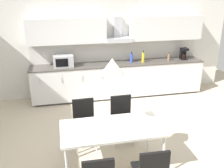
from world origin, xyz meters
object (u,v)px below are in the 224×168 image
Objects in this scene: chair_far_left at (84,118)px; pendant_lamp at (112,66)px; bottle_brown at (169,57)px; bottle_blue at (132,58)px; microwave at (63,61)px; dining_table at (112,130)px; bottle_yellow at (143,57)px; chair_far_right at (122,115)px; coffee_maker at (184,53)px.

pendant_lamp reaches higher than chair_far_left.
bottle_brown reaches higher than chair_far_left.
pendant_lamp reaches higher than bottle_blue.
bottle_blue is (1.73, 0.00, -0.02)m from microwave.
dining_table is (0.62, -2.82, -0.34)m from microwave.
bottle_yellow reaches higher than bottle_blue.
chair_far_left is (-0.69, -0.00, 0.00)m from chair_far_right.
microwave is 2.13× the size of bottle_brown.
bottle_blue is 0.32× the size of chair_far_left.
microwave is 1.74× the size of bottle_blue.
chair_far_right is at bearing 65.70° from dining_table.
bottle_yellow reaches higher than dining_table.
dining_table is 1.76× the size of chair_far_right.
chair_far_left is 1.44m from pendant_lamp.
bottle_yellow is at bearing 63.08° from pendant_lamp.
chair_far_left is at bearing -125.34° from bottle_blue.
chair_far_left is at bearing -131.11° from bottle_yellow.
bottle_blue reaches higher than chair_far_left.
pendant_lamp is at bearing -65.51° from chair_far_left.
coffee_maker reaches higher than microwave.
chair_far_right is (-1.78, -2.03, -0.47)m from bottle_brown.
pendant_lamp is at bearing -114.30° from chair_far_right.
dining_table is at bearing -114.30° from chair_far_right.
bottle_brown is at bearing -172.82° from coffee_maker.
microwave is 0.55× the size of chair_far_right.
pendant_lamp is (-2.57, -2.85, 0.65)m from coffee_maker.
bottle_brown is 3.52m from dining_table.
coffee_maker is 0.45m from bottle_brown.
chair_far_right is 1.44m from pendant_lamp.
bottle_blue is 0.18× the size of dining_table.
pendant_lamp reaches higher than bottle_yellow.
dining_table is at bearing -77.68° from microwave.
chair_far_right is at bearing -64.98° from microwave.
chair_far_left is 2.72× the size of pendant_lamp.
pendant_lamp is at bearing -77.68° from microwave.
bottle_blue is at bearing 68.47° from pendant_lamp.
dining_table is 0.85m from chair_far_right.
microwave is 2.14m from chair_far_left.
bottle_brown is at bearing -0.62° from microwave.
chair_far_left is (-1.76, -2.01, -0.50)m from bottle_yellow.
bottle_yellow is 0.20× the size of dining_table.
dining_table is (-1.41, -2.77, -0.33)m from bottle_yellow.
coffee_maker reaches higher than chair_far_left.
dining_table is at bearing -65.51° from chair_far_left.
coffee_maker reaches higher than chair_far_right.
bottle_brown is 0.26× the size of chair_far_left.
bottle_blue is at bearing 69.52° from chair_far_right.
microwave is at bearing 178.71° from bottle_yellow.
pendant_lamp is (-0.34, -0.76, 1.17)m from chair_far_right.
chair_far_left is at bearing -144.50° from coffee_maker.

